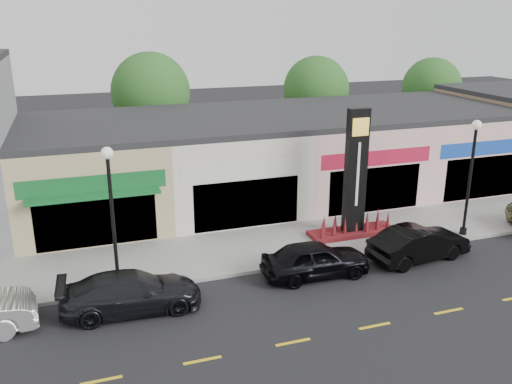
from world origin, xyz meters
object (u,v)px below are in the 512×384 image
(lamp_east_near, at_px, (471,167))
(car_dark_sedan, at_px, (131,292))
(car_black_conv, at_px, (419,243))
(lamp_west_near, at_px, (111,204))
(car_black_sedan, at_px, (315,259))
(pylon_sign, at_px, (354,192))

(lamp_east_near, bearing_deg, car_dark_sedan, -173.48)
(car_black_conv, bearing_deg, lamp_east_near, -75.01)
(lamp_west_near, bearing_deg, car_dark_sedan, -80.21)
(lamp_east_near, height_order, car_dark_sedan, lamp_east_near)
(car_dark_sedan, xyz_separation_m, car_black_sedan, (7.32, 0.34, 0.03))
(car_dark_sedan, relative_size, car_black_sedan, 1.13)
(lamp_west_near, height_order, car_black_sedan, lamp_west_near)
(lamp_west_near, distance_m, car_black_sedan, 8.23)
(pylon_sign, height_order, car_black_sedan, pylon_sign)
(lamp_east_near, bearing_deg, pylon_sign, 161.25)
(lamp_west_near, xyz_separation_m, lamp_east_near, (16.00, 0.00, 0.00))
(pylon_sign, bearing_deg, car_black_conv, -64.65)
(pylon_sign, distance_m, car_black_sedan, 4.86)
(lamp_east_near, distance_m, pylon_sign, 5.42)
(lamp_west_near, xyz_separation_m, pylon_sign, (11.00, 1.70, -1.20))
(lamp_west_near, distance_m, pylon_sign, 11.19)
(lamp_east_near, xyz_separation_m, car_dark_sedan, (-15.69, -1.79, -2.76))
(lamp_west_near, distance_m, car_dark_sedan, 3.31)
(lamp_east_near, distance_m, car_dark_sedan, 16.03)
(lamp_west_near, relative_size, pylon_sign, 0.91)
(car_black_conv, bearing_deg, car_dark_sedan, 84.24)
(pylon_sign, xyz_separation_m, car_dark_sedan, (-10.69, -3.49, -1.56))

